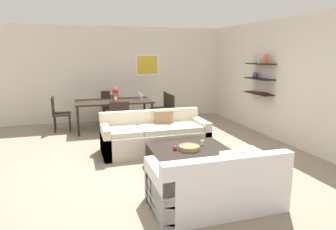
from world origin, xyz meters
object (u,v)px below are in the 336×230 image
Objects in this scene: wine_glass_right_near at (142,96)px; wine_glass_foot at (116,99)px; loveseat_white at (216,185)px; coffee_table at (189,159)px; dining_chair_left_far at (58,111)px; dining_chair_foot at (119,117)px; wine_glass_right_far at (140,94)px; decorative_bowl at (189,147)px; dining_chair_right_far at (163,106)px; dining_chair_right_near at (167,109)px; apple_on_coffee_table at (175,148)px; wine_glass_head at (111,93)px; sofa_beige at (154,137)px; dining_table at (114,103)px; candle_jar at (202,143)px; dining_chair_head at (110,104)px; centerpiece_vase at (116,94)px.

wine_glass_foot is at bearing -155.89° from wine_glass_right_near.
loveseat_white reaches higher than coffee_table.
dining_chair_foot is (1.38, -1.13, 0.00)m from dining_chair_left_far.
wine_glass_right_near is 0.25m from wine_glass_right_far.
wine_glass_foot is (-0.82, 2.83, 0.45)m from decorative_bowl.
dining_chair_right_far is 0.45m from dining_chair_right_near.
dining_chair_right_near is at bearing 81.27° from loveseat_white.
wine_glass_right_far is 1.04× the size of wine_glass_foot.
apple_on_coffee_table is 0.09× the size of dining_chair_right_far.
wine_glass_foot is at bearing -141.42° from wine_glass_right_far.
loveseat_white reaches higher than apple_on_coffee_table.
wine_glass_right_near is (0.71, 0.78, 0.35)m from dining_chair_foot.
wine_glass_head reaches higher than loveseat_white.
dining_table is (-0.55, 2.03, 0.39)m from sofa_beige.
dining_table is (-1.13, 3.10, 0.26)m from candle_jar.
candle_jar is (0.58, -1.08, 0.13)m from sofa_beige.
dining_chair_foot is (-0.55, 1.12, 0.21)m from sofa_beige.
loveseat_white reaches higher than candle_jar.
candle_jar is 4.17m from dining_chair_head.
coffee_table is at bearing -87.31° from wine_glass_right_near.
dining_chair_head is at bearing 153.60° from dining_chair_right_far.
decorative_bowl is (0.10, 1.20, 0.13)m from loveseat_white.
apple_on_coffee_table is 0.45× the size of wine_glass_right_far.
centerpiece_vase is (0.06, -0.89, 0.43)m from dining_chair_head.
candle_jar is 0.04× the size of dining_table.
loveseat_white is 1.88× the size of dining_chair_right_far.
decorative_bowl is 3.54m from dining_chair_right_far.
decorative_bowl is at bearing -99.02° from dining_chair_right_far.
coffee_table is at bearing -72.81° from wine_glass_foot.
candle_jar is at bearing -82.56° from wine_glass_right_far.
apple_on_coffee_table is 0.39× the size of wine_glass_head.
decorative_bowl is 4.26m from dining_chair_head.
dining_table is 2.20× the size of dining_chair_head.
loveseat_white is 4.58m from centerpiece_vase.
sofa_beige is at bearing 104.46° from coffee_table.
decorative_bowl is 0.24m from apple_on_coffee_table.
centerpiece_vase reaches higher than apple_on_coffee_table.
wine_glass_right_near reaches higher than dining_chair_left_far.
sofa_beige is at bearing 94.03° from loveseat_white.
sofa_beige reaches higher than dining_table.
apple_on_coffee_table is at bearing -60.40° from dining_chair_left_far.
decorative_bowl is 2.21× the size of wine_glass_foot.
dining_chair_right_far is at bearing 9.31° from dining_table.
dining_chair_left_far is 1.57m from wine_glass_foot.
dining_chair_head is 4.64× the size of wine_glass_head.
apple_on_coffee_table reaches higher than coffee_table.
dining_table is at bearing 90.00° from dining_chair_foot.
centerpiece_vase reaches higher than sofa_beige.
wine_glass_head is at bearing 98.37° from loveseat_white.
apple_on_coffee_table is 0.46× the size of wine_glass_foot.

